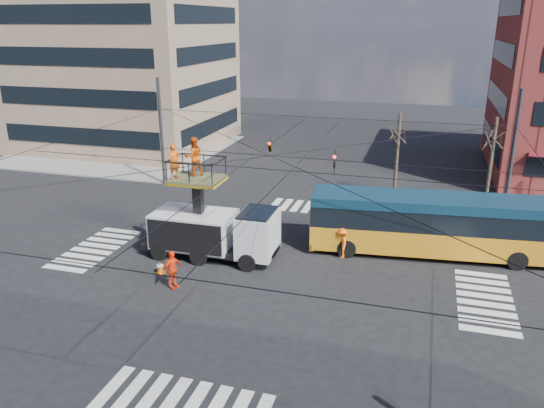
{
  "coord_description": "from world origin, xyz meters",
  "views": [
    {
      "loc": [
        6.84,
        -22.74,
        11.74
      ],
      "look_at": [
        -0.26,
        1.2,
        3.13
      ],
      "focal_mm": 35.0,
      "sensor_mm": 36.0,
      "label": 1
    }
  ],
  "objects_px": {
    "worker_ground": "(172,270)",
    "flagger": "(342,243)",
    "city_bus": "(436,224)",
    "traffic_cone": "(160,268)",
    "utility_truck": "(213,220)"
  },
  "relations": [
    {
      "from": "worker_ground",
      "to": "flagger",
      "type": "xyz_separation_m",
      "value": [
        6.95,
        5.6,
        -0.11
      ]
    },
    {
      "from": "city_bus",
      "to": "flagger",
      "type": "height_order",
      "value": "city_bus"
    },
    {
      "from": "city_bus",
      "to": "traffic_cone",
      "type": "xyz_separation_m",
      "value": [
        -12.86,
        -6.17,
        -1.42
      ]
    },
    {
      "from": "utility_truck",
      "to": "traffic_cone",
      "type": "distance_m",
      "value": 3.62
    },
    {
      "from": "traffic_cone",
      "to": "city_bus",
      "type": "bearing_deg",
      "value": 25.65
    },
    {
      "from": "worker_ground",
      "to": "traffic_cone",
      "type": "bearing_deg",
      "value": 71.02
    },
    {
      "from": "traffic_cone",
      "to": "flagger",
      "type": "relative_size",
      "value": 0.37
    },
    {
      "from": "flagger",
      "to": "utility_truck",
      "type": "bearing_deg",
      "value": -96.34
    },
    {
      "from": "utility_truck",
      "to": "worker_ground",
      "type": "xyz_separation_m",
      "value": [
        -0.51,
        -3.81,
        -1.12
      ]
    },
    {
      "from": "utility_truck",
      "to": "worker_ground",
      "type": "relative_size",
      "value": 3.78
    },
    {
      "from": "traffic_cone",
      "to": "utility_truck",
      "type": "bearing_deg",
      "value": 55.72
    },
    {
      "from": "traffic_cone",
      "to": "worker_ground",
      "type": "bearing_deg",
      "value": -42.84
    },
    {
      "from": "traffic_cone",
      "to": "flagger",
      "type": "height_order",
      "value": "flagger"
    },
    {
      "from": "city_bus",
      "to": "worker_ground",
      "type": "distance_m",
      "value": 13.74
    },
    {
      "from": "worker_ground",
      "to": "flagger",
      "type": "distance_m",
      "value": 8.93
    }
  ]
}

